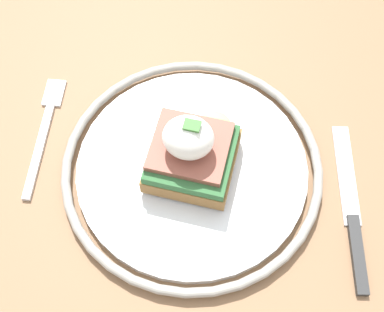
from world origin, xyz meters
name	(u,v)px	position (x,y,z in m)	size (l,w,h in m)	color
dining_table	(172,219)	(0.00, 0.00, 0.62)	(0.88, 0.90, 0.73)	#846042
plate	(192,168)	(0.02, 0.02, 0.74)	(0.28, 0.28, 0.02)	silver
sandwich	(191,152)	(0.02, 0.02, 0.78)	(0.09, 0.11, 0.08)	olive
fork	(44,130)	(-0.15, 0.03, 0.74)	(0.04, 0.16, 0.00)	silver
knife	(352,218)	(0.20, 0.00, 0.74)	(0.06, 0.19, 0.01)	#2D2D2D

